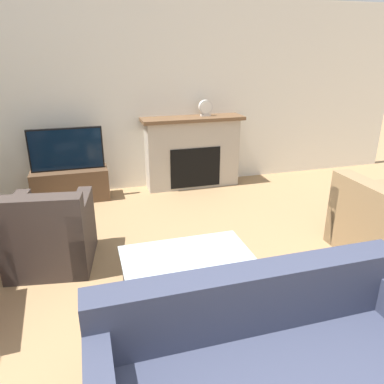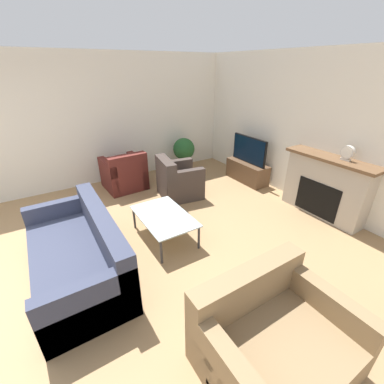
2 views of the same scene
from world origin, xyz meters
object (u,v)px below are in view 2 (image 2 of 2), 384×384
object	(u,v)px
tv	(249,150)
couch_loveseat	(273,341)
armchair_by_window	(125,175)
coffee_table	(164,217)
potted_plant	(184,151)
armchair_accent	(178,182)
couch_sectional	(80,256)
mantel_clock	(347,153)

from	to	relation	value
tv	couch_loveseat	world-z (taller)	tv
couch_loveseat	armchair_by_window	size ratio (longest dim) A/B	1.45
couch_loveseat	tv	bearing A→B (deg)	50.10
armchair_by_window	coffee_table	bearing A→B (deg)	84.86
couch_loveseat	coffee_table	xyz separation A→B (m)	(-2.19, 0.05, 0.08)
couch_loveseat	potted_plant	xyz separation A→B (m)	(-4.49, 1.74, 0.24)
tv	armchair_accent	xyz separation A→B (m)	(-0.16, -1.72, -0.44)
couch_loveseat	coffee_table	size ratio (longest dim) A/B	1.14
tv	couch_sectional	size ratio (longest dim) A/B	0.49
armchair_accent	potted_plant	size ratio (longest dim) A/B	1.05
armchair_accent	coffee_table	xyz separation A→B (m)	(1.14, -0.88, 0.06)
couch_loveseat	armchair_accent	distance (m)	3.46
potted_plant	armchair_accent	bearing A→B (deg)	-35.23
tv	coffee_table	world-z (taller)	tv
couch_loveseat	mantel_clock	world-z (taller)	mantel_clock
coffee_table	potted_plant	bearing A→B (deg)	143.56
mantel_clock	tv	bearing A→B (deg)	-177.00
coffee_table	mantel_clock	distance (m)	3.02
armchair_by_window	potted_plant	bearing A→B (deg)	-175.52
coffee_table	armchair_accent	bearing A→B (deg)	142.37
armchair_by_window	armchair_accent	distance (m)	1.23
tv	armchair_by_window	xyz separation A→B (m)	(-1.11, -2.51, -0.44)
couch_sectional	mantel_clock	xyz separation A→B (m)	(0.89, 3.95, 0.91)
coffee_table	potted_plant	distance (m)	2.85
armchair_by_window	coffee_table	distance (m)	2.09
armchair_accent	potted_plant	world-z (taller)	potted_plant
tv	armchair_by_window	size ratio (longest dim) A/B	1.14
armchair_by_window	mantel_clock	distance (m)	4.18
armchair_by_window	armchair_accent	size ratio (longest dim) A/B	0.97
armchair_by_window	potted_plant	xyz separation A→B (m)	(-0.20, 1.61, 0.23)
tv	armchair_accent	bearing A→B (deg)	-95.45
tv	potted_plant	distance (m)	1.61
couch_sectional	potted_plant	world-z (taller)	potted_plant
tv	couch_loveseat	distance (m)	4.16
tv	armchair_by_window	bearing A→B (deg)	-113.85
couch_loveseat	potted_plant	bearing A→B (deg)	68.78
tv	coffee_table	size ratio (longest dim) A/B	0.90
couch_sectional	couch_loveseat	distance (m)	2.37
couch_loveseat	mantel_clock	bearing A→B (deg)	22.77
coffee_table	mantel_clock	bearing A→B (deg)	69.03
potted_plant	tv	bearing A→B (deg)	34.64
armchair_accent	coffee_table	bearing A→B (deg)	151.20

